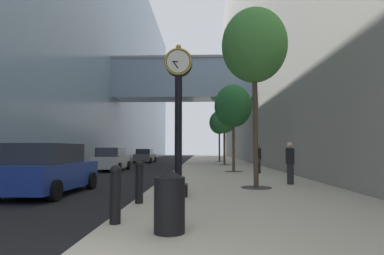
{
  "coord_description": "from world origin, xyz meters",
  "views": [
    {
      "loc": [
        1.87,
        -2.79,
        1.53
      ],
      "look_at": [
        1.02,
        22.92,
        3.29
      ],
      "focal_mm": 29.77,
      "sensor_mm": 36.0,
      "label": 1
    }
  ],
  "objects_px": {
    "street_tree_mid_near": "(233,106)",
    "trash_bin": "(170,200)",
    "bollard_nearest": "(115,193)",
    "street_tree_far": "(219,123)",
    "pedestrian_walking": "(258,158)",
    "bollard_second": "(139,181)",
    "car_blue_mid": "(48,170)",
    "pedestrian_by_clock": "(290,162)",
    "street_clock": "(178,112)",
    "car_grey_near": "(145,156)",
    "car_silver_far": "(111,160)",
    "street_tree_near": "(254,46)",
    "street_tree_mid_far": "(224,120)"
  },
  "relations": [
    {
      "from": "bollard_second",
      "to": "street_tree_mid_far",
      "type": "bearing_deg",
      "value": 79.91
    },
    {
      "from": "street_tree_mid_near",
      "to": "bollard_second",
      "type": "bearing_deg",
      "value": -106.92
    },
    {
      "from": "street_tree_near",
      "to": "car_blue_mid",
      "type": "relative_size",
      "value": 1.53
    },
    {
      "from": "street_tree_near",
      "to": "street_tree_mid_far",
      "type": "bearing_deg",
      "value": 90.0
    },
    {
      "from": "street_tree_near",
      "to": "car_grey_near",
      "type": "bearing_deg",
      "value": 109.05
    },
    {
      "from": "street_tree_near",
      "to": "trash_bin",
      "type": "bearing_deg",
      "value": -111.63
    },
    {
      "from": "street_tree_far",
      "to": "trash_bin",
      "type": "distance_m",
      "value": 31.54
    },
    {
      "from": "street_tree_far",
      "to": "pedestrian_walking",
      "type": "bearing_deg",
      "value": -85.84
    },
    {
      "from": "street_tree_mid_far",
      "to": "car_silver_far",
      "type": "xyz_separation_m",
      "value": [
        -8.38,
        -5.86,
        -3.31
      ]
    },
    {
      "from": "bollard_second",
      "to": "street_tree_mid_near",
      "type": "distance_m",
      "value": 12.75
    },
    {
      "from": "bollard_second",
      "to": "car_blue_mid",
      "type": "height_order",
      "value": "car_blue_mid"
    },
    {
      "from": "street_clock",
      "to": "bollard_second",
      "type": "height_order",
      "value": "street_clock"
    },
    {
      "from": "street_tree_mid_near",
      "to": "street_tree_far",
      "type": "distance_m",
      "value": 16.63
    },
    {
      "from": "pedestrian_walking",
      "to": "car_grey_near",
      "type": "relative_size",
      "value": 0.4
    },
    {
      "from": "street_tree_near",
      "to": "bollard_second",
      "type": "bearing_deg",
      "value": -136.28
    },
    {
      "from": "bollard_second",
      "to": "pedestrian_by_clock",
      "type": "distance_m",
      "value": 6.89
    },
    {
      "from": "street_tree_mid_far",
      "to": "car_blue_mid",
      "type": "relative_size",
      "value": 1.2
    },
    {
      "from": "pedestrian_walking",
      "to": "car_silver_far",
      "type": "height_order",
      "value": "pedestrian_walking"
    },
    {
      "from": "street_clock",
      "to": "bollard_second",
      "type": "distance_m",
      "value": 2.5
    },
    {
      "from": "street_clock",
      "to": "street_tree_far",
      "type": "height_order",
      "value": "street_tree_far"
    },
    {
      "from": "bollard_second",
      "to": "car_blue_mid",
      "type": "xyz_separation_m",
      "value": [
        -3.6,
        2.46,
        0.12
      ]
    },
    {
      "from": "street_tree_mid_near",
      "to": "trash_bin",
      "type": "relative_size",
      "value": 5.2
    },
    {
      "from": "bollard_nearest",
      "to": "street_tree_mid_near",
      "type": "relative_size",
      "value": 0.2
    },
    {
      "from": "bollard_nearest",
      "to": "bollard_second",
      "type": "distance_m",
      "value": 2.25
    },
    {
      "from": "pedestrian_walking",
      "to": "street_tree_far",
      "type": "bearing_deg",
      "value": 94.16
    },
    {
      "from": "pedestrian_walking",
      "to": "car_grey_near",
      "type": "xyz_separation_m",
      "value": [
        -9.82,
        17.62,
        -0.26
      ]
    },
    {
      "from": "street_tree_mid_far",
      "to": "pedestrian_walking",
      "type": "distance_m",
      "value": 10.16
    },
    {
      "from": "street_tree_mid_near",
      "to": "pedestrian_walking",
      "type": "relative_size",
      "value": 3.25
    },
    {
      "from": "street_tree_mid_near",
      "to": "trash_bin",
      "type": "xyz_separation_m",
      "value": [
        -2.48,
        -14.58,
        -3.55
      ]
    },
    {
      "from": "street_tree_mid_far",
      "to": "bollard_second",
      "type": "bearing_deg",
      "value": -100.09
    },
    {
      "from": "bollard_nearest",
      "to": "car_silver_far",
      "type": "xyz_separation_m",
      "value": [
        -4.82,
        16.42,
        0.08
      ]
    },
    {
      "from": "pedestrian_by_clock",
      "to": "street_tree_far",
      "type": "bearing_deg",
      "value": 93.74
    },
    {
      "from": "street_tree_mid_far",
      "to": "trash_bin",
      "type": "relative_size",
      "value": 4.95
    },
    {
      "from": "street_tree_far",
      "to": "car_silver_far",
      "type": "bearing_deg",
      "value": -120.61
    },
    {
      "from": "trash_bin",
      "to": "car_blue_mid",
      "type": "distance_m",
      "value": 7.08
    },
    {
      "from": "trash_bin",
      "to": "street_tree_mid_near",
      "type": "bearing_deg",
      "value": 80.33
    },
    {
      "from": "street_tree_far",
      "to": "car_grey_near",
      "type": "height_order",
      "value": "street_tree_far"
    },
    {
      "from": "bollard_second",
      "to": "street_tree_mid_near",
      "type": "bearing_deg",
      "value": 73.08
    },
    {
      "from": "pedestrian_walking",
      "to": "car_grey_near",
      "type": "bearing_deg",
      "value": 119.12
    },
    {
      "from": "bollard_second",
      "to": "street_tree_far",
      "type": "distance_m",
      "value": 28.83
    },
    {
      "from": "bollard_nearest",
      "to": "street_tree_near",
      "type": "relative_size",
      "value": 0.17
    },
    {
      "from": "street_tree_mid_near",
      "to": "car_silver_far",
      "type": "height_order",
      "value": "street_tree_mid_near"
    },
    {
      "from": "street_tree_near",
      "to": "street_tree_far",
      "type": "height_order",
      "value": "street_tree_near"
    },
    {
      "from": "car_silver_far",
      "to": "bollard_nearest",
      "type": "bearing_deg",
      "value": -73.65
    },
    {
      "from": "bollard_nearest",
      "to": "street_clock",
      "type": "bearing_deg",
      "value": 75.55
    },
    {
      "from": "street_tree_mid_near",
      "to": "car_silver_far",
      "type": "relative_size",
      "value": 1.26
    },
    {
      "from": "car_grey_near",
      "to": "car_silver_far",
      "type": "relative_size",
      "value": 0.98
    },
    {
      "from": "street_clock",
      "to": "street_tree_near",
      "type": "height_order",
      "value": "street_tree_near"
    },
    {
      "from": "street_clock",
      "to": "car_grey_near",
      "type": "xyz_separation_m",
      "value": [
        -5.86,
        26.79,
        -1.9
      ]
    },
    {
      "from": "bollard_second",
      "to": "trash_bin",
      "type": "bearing_deg",
      "value": -69.27
    }
  ]
}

